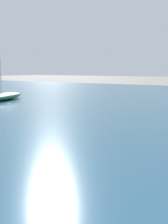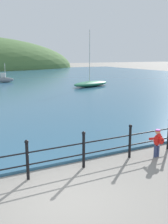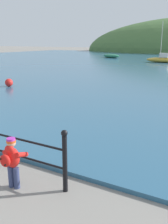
{
  "view_description": "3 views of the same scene",
  "coord_description": "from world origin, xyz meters",
  "views": [
    {
      "loc": [
        -2.82,
        2.4,
        2.59
      ],
      "look_at": [
        4.69,
        7.28,
        1.15
      ],
      "focal_mm": 42.0,
      "sensor_mm": 36.0,
      "label": 1
    },
    {
      "loc": [
        -2.18,
        -5.49,
        3.55
      ],
      "look_at": [
        2.68,
        3.92,
        1.23
      ],
      "focal_mm": 42.0,
      "sensor_mm": 36.0,
      "label": 2
    },
    {
      "loc": [
        7.54,
        -2.08,
        2.72
      ],
      "look_at": [
        3.84,
        4.27,
        0.72
      ],
      "focal_mm": 42.0,
      "sensor_mm": 36.0,
      "label": 3
    }
  ],
  "objects": [
    {
      "name": "boat_blue_hull",
      "position": [
        11.89,
        20.06,
        0.4
      ],
      "size": [
        5.27,
        3.17,
        6.05
      ],
      "color": "#287551",
      "rests_on": "water"
    }
  ]
}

